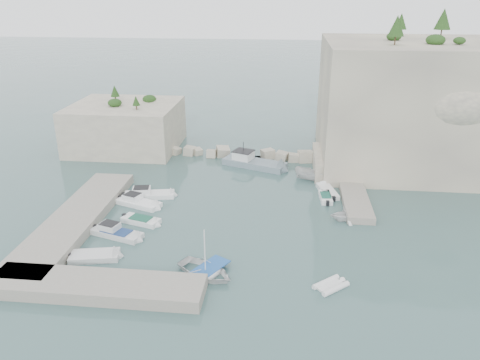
# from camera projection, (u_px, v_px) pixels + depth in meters

# --- Properties ---
(ground) EXTENTS (400.00, 400.00, 0.00)m
(ground) POSITION_uv_depth(u_px,v_px,m) (234.00, 227.00, 49.51)
(ground) COLOR #3F5F5E
(ground) RESTS_ON ground
(cliff_east) EXTENTS (26.00, 22.00, 17.00)m
(cliff_east) POSITION_uv_depth(u_px,v_px,m) (417.00, 104.00, 65.21)
(cliff_east) COLOR beige
(cliff_east) RESTS_ON ground
(cliff_terrace) EXTENTS (8.00, 10.00, 2.50)m
(cliff_terrace) POSITION_uv_depth(u_px,v_px,m) (343.00, 163.00, 64.33)
(cliff_terrace) COLOR beige
(cliff_terrace) RESTS_ON ground
(outcrop_west) EXTENTS (16.00, 14.00, 7.00)m
(outcrop_west) POSITION_uv_depth(u_px,v_px,m) (126.00, 126.00, 73.15)
(outcrop_west) COLOR beige
(outcrop_west) RESTS_ON ground
(quay_west) EXTENTS (5.00, 24.00, 1.10)m
(quay_west) POSITION_uv_depth(u_px,v_px,m) (75.00, 219.00, 50.04)
(quay_west) COLOR #9E9689
(quay_west) RESTS_ON ground
(quay_south) EXTENTS (18.00, 4.00, 1.10)m
(quay_south) POSITION_uv_depth(u_px,v_px,m) (97.00, 286.00, 38.78)
(quay_south) COLOR #9E9689
(quay_south) RESTS_ON ground
(ledge_east) EXTENTS (3.00, 16.00, 0.80)m
(ledge_east) POSITION_uv_depth(u_px,v_px,m) (353.00, 192.00, 57.24)
(ledge_east) COLOR #9E9689
(ledge_east) RESTS_ON ground
(breakwater) EXTENTS (28.00, 3.00, 1.40)m
(breakwater) POSITION_uv_depth(u_px,v_px,m) (245.00, 154.00, 69.59)
(breakwater) COLOR beige
(breakwater) RESTS_ON ground
(motorboat_a) EXTENTS (6.81, 3.16, 1.40)m
(motorboat_a) POSITION_uv_depth(u_px,v_px,m) (150.00, 197.00, 56.78)
(motorboat_a) COLOR white
(motorboat_a) RESTS_ON ground
(motorboat_b) EXTENTS (6.28, 3.92, 1.40)m
(motorboat_b) POSITION_uv_depth(u_px,v_px,m) (139.00, 205.00, 54.61)
(motorboat_b) COLOR white
(motorboat_b) RESTS_ON ground
(motorboat_c) EXTENTS (4.87, 2.92, 0.70)m
(motorboat_c) POSITION_uv_depth(u_px,v_px,m) (141.00, 223.00, 50.53)
(motorboat_c) COLOR white
(motorboat_c) RESTS_ON ground
(motorboat_d) EXTENTS (6.38, 3.61, 1.40)m
(motorboat_d) POSITION_uv_depth(u_px,v_px,m) (117.00, 236.00, 47.82)
(motorboat_d) COLOR silver
(motorboat_d) RESTS_ON ground
(motorboat_e) EXTENTS (5.25, 2.97, 0.70)m
(motorboat_e) POSITION_uv_depth(u_px,v_px,m) (95.00, 258.00, 43.82)
(motorboat_e) COLOR silver
(motorboat_e) RESTS_ON ground
(rowboat) EXTENTS (6.74, 6.18, 1.14)m
(rowboat) POSITION_uv_depth(u_px,v_px,m) (206.00, 275.00, 41.28)
(rowboat) COLOR white
(rowboat) RESTS_ON ground
(inflatable_dinghy) EXTENTS (3.33, 3.17, 0.44)m
(inflatable_dinghy) POSITION_uv_depth(u_px,v_px,m) (331.00, 287.00, 39.59)
(inflatable_dinghy) COLOR white
(inflatable_dinghy) RESTS_ON ground
(tender_east_a) EXTENTS (3.92, 3.61, 1.74)m
(tender_east_a) POSITION_uv_depth(u_px,v_px,m) (344.00, 220.00, 51.06)
(tender_east_a) COLOR white
(tender_east_a) RESTS_ON ground
(tender_east_b) EXTENTS (1.60, 3.92, 0.70)m
(tender_east_b) POSITION_uv_depth(u_px,v_px,m) (325.00, 199.00, 56.11)
(tender_east_b) COLOR white
(tender_east_b) RESTS_ON ground
(tender_east_c) EXTENTS (2.82, 5.32, 0.70)m
(tender_east_c) POSITION_uv_depth(u_px,v_px,m) (327.00, 193.00, 57.79)
(tender_east_c) COLOR white
(tender_east_c) RESTS_ON ground
(tender_east_d) EXTENTS (5.13, 3.40, 1.86)m
(tender_east_d) POSITION_uv_depth(u_px,v_px,m) (312.00, 180.00, 61.77)
(tender_east_d) COLOR silver
(tender_east_d) RESTS_ON ground
(work_boat) EXTENTS (10.33, 6.32, 2.20)m
(work_boat) POSITION_uv_depth(u_px,v_px,m) (255.00, 166.00, 66.57)
(work_boat) COLOR slate
(work_boat) RESTS_ON ground
(rowboat_mast) EXTENTS (0.10, 0.10, 4.20)m
(rowboat_mast) POSITION_uv_depth(u_px,v_px,m) (205.00, 249.00, 40.27)
(rowboat_mast) COLOR white
(rowboat_mast) RESTS_ON rowboat
(vegetation) EXTENTS (53.48, 13.88, 13.40)m
(vegetation) POSITION_uv_depth(u_px,v_px,m) (385.00, 33.00, 63.44)
(vegetation) COLOR #1E4219
(vegetation) RESTS_ON ground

